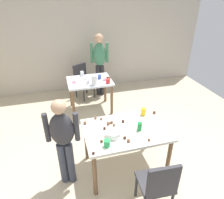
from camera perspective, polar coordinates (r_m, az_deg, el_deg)
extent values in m
plane|color=beige|center=(3.46, 3.86, -18.20)|extent=(6.40, 6.40, 0.00)
cube|color=#BCB2A3|center=(5.61, -6.73, 15.92)|extent=(6.40, 0.10, 2.60)
cube|color=silver|center=(2.96, 3.91, -8.66)|extent=(1.20, 0.83, 0.04)
cylinder|color=brown|center=(2.87, -4.85, -20.61)|extent=(0.06, 0.06, 0.71)
cylinder|color=brown|center=(3.16, 15.58, -15.98)|extent=(0.06, 0.06, 0.71)
cylinder|color=brown|center=(3.37, -7.25, -11.64)|extent=(0.06, 0.06, 0.71)
cylinder|color=brown|center=(3.62, 10.07, -8.59)|extent=(0.06, 0.06, 0.71)
cube|color=silver|center=(4.52, -6.32, 5.16)|extent=(0.97, 0.74, 0.04)
cylinder|color=brown|center=(4.38, -10.83, -1.55)|extent=(0.06, 0.06, 0.71)
cylinder|color=brown|center=(4.50, -0.08, -0.13)|extent=(0.06, 0.06, 0.71)
cylinder|color=brown|center=(4.92, -11.57, 1.94)|extent=(0.06, 0.06, 0.71)
cylinder|color=brown|center=(5.03, -1.94, 3.13)|extent=(0.06, 0.06, 0.71)
cube|color=#2D2D33|center=(2.74, 11.94, -21.86)|extent=(0.42, 0.42, 0.04)
cube|color=#2D2D33|center=(2.47, 14.23, -21.49)|extent=(0.38, 0.06, 0.42)
cylinder|color=#2D2D33|center=(2.97, 6.83, -22.93)|extent=(0.04, 0.04, 0.41)
cylinder|color=#2D2D33|center=(3.07, 13.32, -21.47)|extent=(0.04, 0.04, 0.41)
cube|color=#2D2D33|center=(5.23, -7.72, 4.82)|extent=(0.54, 0.54, 0.04)
cube|color=#2D2D33|center=(5.28, -9.06, 7.66)|extent=(0.35, 0.21, 0.42)
cylinder|color=#2D2D33|center=(5.29, -4.99, 2.59)|extent=(0.04, 0.04, 0.41)
cylinder|color=#2D2D33|center=(5.11, -7.95, 1.42)|extent=(0.04, 0.04, 0.41)
cylinder|color=#2D2D33|center=(5.54, -7.21, 3.70)|extent=(0.04, 0.04, 0.41)
cylinder|color=#2D2D33|center=(5.36, -10.11, 2.62)|extent=(0.04, 0.04, 0.41)
cylinder|color=#383D4C|center=(3.10, -13.65, -17.01)|extent=(0.11, 0.11, 0.69)
cylinder|color=#383D4C|center=(3.08, -11.55, -17.05)|extent=(0.11, 0.11, 0.69)
ellipsoid|color=#333338|center=(2.70, -13.92, -8.22)|extent=(0.35, 0.26, 0.49)
sphere|color=tan|center=(2.52, -14.81, -2.04)|extent=(0.19, 0.19, 0.19)
cylinder|color=#333338|center=(2.73, -17.97, -7.58)|extent=(0.08, 0.08, 0.42)
cylinder|color=#333338|center=(2.65, -9.95, -7.56)|extent=(0.08, 0.08, 0.42)
cylinder|color=#28282D|center=(5.37, -2.73, 5.41)|extent=(0.11, 0.11, 0.81)
cylinder|color=#28282D|center=(5.36, -3.91, 5.36)|extent=(0.11, 0.11, 0.81)
ellipsoid|color=#3D7A56|center=(5.13, -3.54, 12.49)|extent=(0.35, 0.25, 0.57)
sphere|color=tan|center=(5.04, -3.68, 16.82)|extent=(0.22, 0.22, 0.22)
cylinder|color=#3D7A56|center=(5.13, -1.38, 13.02)|extent=(0.08, 0.08, 0.49)
cylinder|color=#3D7A56|center=(5.12, -5.74, 12.86)|extent=(0.08, 0.08, 0.49)
cylinder|color=white|center=(2.79, 0.23, -9.63)|extent=(0.21, 0.21, 0.08)
cylinder|color=#198438|center=(2.92, 7.78, -7.54)|extent=(0.07, 0.07, 0.12)
cube|color=silver|center=(2.98, -6.51, -8.01)|extent=(0.17, 0.02, 0.01)
cylinder|color=green|center=(2.63, -1.45, -12.22)|extent=(0.08, 0.08, 0.10)
cylinder|color=yellow|center=(3.26, 8.83, -3.42)|extent=(0.08, 0.08, 0.12)
sphere|color=brown|center=(3.02, -1.06, -6.69)|extent=(0.05, 0.05, 0.05)
sphere|color=#3D2319|center=(2.77, 3.61, -10.65)|extent=(0.04, 0.04, 0.04)
sphere|color=brown|center=(3.15, -4.66, -5.17)|extent=(0.04, 0.04, 0.04)
sphere|color=brown|center=(3.04, -0.13, -6.42)|extent=(0.05, 0.05, 0.05)
sphere|color=brown|center=(3.13, -3.07, -5.43)|extent=(0.04, 0.04, 0.04)
sphere|color=brown|center=(2.99, 0.57, -7.14)|extent=(0.04, 0.04, 0.04)
sphere|color=brown|center=(2.78, 10.36, -11.07)|extent=(0.04, 0.04, 0.04)
sphere|color=#3D2319|center=(2.93, -2.10, -8.06)|extent=(0.04, 0.04, 0.04)
sphere|color=brown|center=(2.72, 4.69, -11.46)|extent=(0.05, 0.05, 0.05)
sphere|color=#3D2319|center=(3.07, 3.12, -6.10)|extent=(0.05, 0.05, 0.05)
sphere|color=#3D2319|center=(2.56, -5.26, -14.76)|extent=(0.04, 0.04, 0.04)
sphere|color=brown|center=(3.33, 11.78, -3.58)|extent=(0.05, 0.05, 0.05)
sphere|color=brown|center=(3.06, -7.60, -6.48)|extent=(0.05, 0.05, 0.05)
sphere|color=brown|center=(2.71, -2.94, -11.62)|extent=(0.04, 0.04, 0.04)
cylinder|color=white|center=(4.25, -5.05, 5.46)|extent=(0.12, 0.12, 0.21)
cylinder|color=#3351B2|center=(4.56, -3.53, 6.39)|extent=(0.08, 0.08, 0.09)
cylinder|color=red|center=(4.32, -1.14, 5.16)|extent=(0.09, 0.09, 0.10)
cylinder|color=white|center=(4.76, -8.41, 7.22)|extent=(0.08, 0.08, 0.11)
cylinder|color=white|center=(4.32, -6.78, 4.95)|extent=(0.07, 0.07, 0.09)
torus|color=pink|center=(4.43, -10.57, 4.84)|extent=(0.11, 0.11, 0.03)
torus|color=brown|center=(4.58, -1.10, 6.13)|extent=(0.10, 0.10, 0.03)
torus|color=pink|center=(4.49, -1.92, 5.66)|extent=(0.11, 0.11, 0.03)
torus|color=white|center=(4.58, -7.34, 5.93)|extent=(0.11, 0.11, 0.03)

